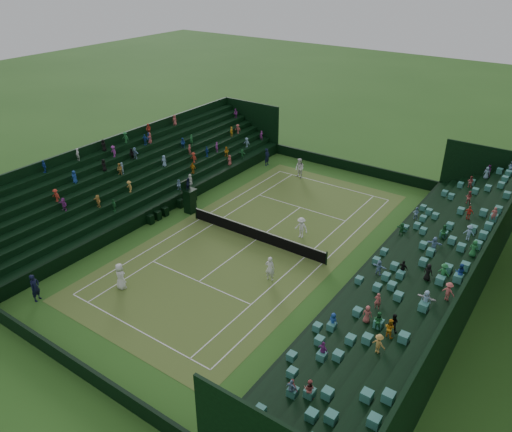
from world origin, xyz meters
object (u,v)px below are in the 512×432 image
Objects in this scene: tennis_net at (256,234)px; umpire_chair at (189,198)px; player_far_east at (301,228)px; player_near_west at (120,276)px; player_near_east at (270,268)px; player_far_west at (300,168)px.

tennis_net is 7.00m from umpire_chair.
player_far_east is at bearing 42.14° from tennis_net.
player_near_east is (7.15, 6.09, -0.02)m from player_near_west.
player_near_west reaches higher than player_near_east.
player_far_east is at bearing -104.63° from player_near_west.
player_far_west is 11.00m from player_far_east.
player_far_west is (0.33, 21.35, 0.05)m from player_near_west.
player_near_east reaches higher than tennis_net.
player_near_west is (-3.54, -9.68, 0.37)m from tennis_net.
tennis_net is 5.10m from player_near_east.
umpire_chair is 1.73× the size of player_near_east.
umpire_chair reaches higher than player_near_east.
player_far_west is at bearing 105.39° from tennis_net.
player_near_west is at bearing -114.97° from player_far_east.
player_near_east is 16.71m from player_far_west.
tennis_net is at bearing -56.82° from player_near_east.
umpire_chair is 1.69× the size of player_near_west.
tennis_net is at bearing -4.85° from umpire_chair.
player_near_east is at bearing -77.33° from player_far_east.
umpire_chair is at bearing -168.18° from player_far_east.
player_far_west is 1.16× the size of player_far_east.
player_near_west is 21.35m from player_far_west.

